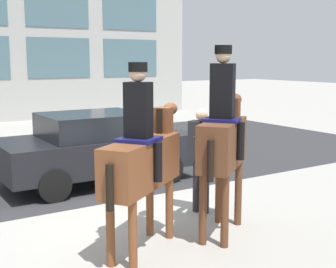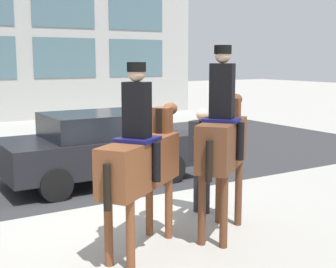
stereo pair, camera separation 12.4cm
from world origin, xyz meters
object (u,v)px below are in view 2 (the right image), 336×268
object	(u,v)px
mounted_horse_lead	(141,157)
street_car_near_lane	(98,147)
mounted_horse_companion	(223,139)
pedestrian_bystander	(202,152)

from	to	relation	value
mounted_horse_lead	street_car_near_lane	world-z (taller)	mounted_horse_lead
mounted_horse_lead	street_car_near_lane	xyz separation A→B (m)	(0.90, 3.59, -0.51)
mounted_horse_companion	pedestrian_bystander	bearing A→B (deg)	33.52
pedestrian_bystander	street_car_near_lane	xyz separation A→B (m)	(-0.68, 2.74, -0.27)
pedestrian_bystander	mounted_horse_lead	bearing A→B (deg)	-0.39
mounted_horse_lead	pedestrian_bystander	xyz separation A→B (m)	(1.59, 0.85, -0.24)
mounted_horse_companion	street_car_near_lane	world-z (taller)	mounted_horse_companion
mounted_horse_lead	street_car_near_lane	bearing A→B (deg)	41.15
pedestrian_bystander	street_car_near_lane	bearing A→B (deg)	-104.58
mounted_horse_companion	pedestrian_bystander	xyz separation A→B (m)	(0.31, 0.93, -0.39)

